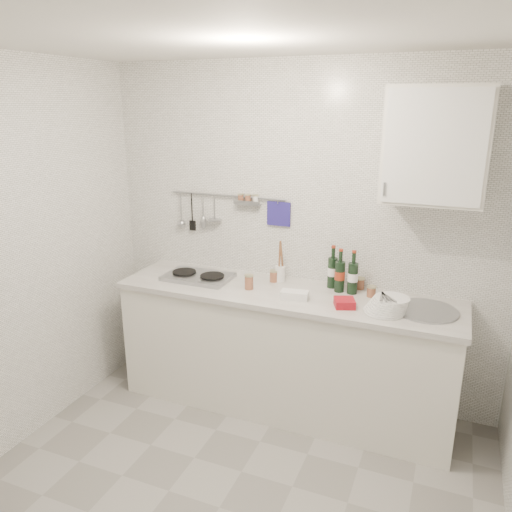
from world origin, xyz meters
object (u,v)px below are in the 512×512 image
Objects in this scene: plate_stack_sink at (388,305)px; wine_bottles at (342,270)px; wall_cabinet at (436,146)px; utensil_crock at (280,272)px; plate_stack_hob at (212,277)px.

wine_bottles is at bearing 144.03° from plate_stack_sink.
wall_cabinet is 1.02m from plate_stack_sink.
utensil_crock is at bearing 177.16° from wine_bottles.
plate_stack_hob is at bearing -176.80° from wall_cabinet.
plate_stack_sink is 0.88m from utensil_crock.
wine_bottles is 0.47m from utensil_crock.
plate_stack_sink is at bearing -19.04° from utensil_crock.
plate_stack_sink is (1.32, -0.14, 0.03)m from plate_stack_hob.
utensil_crock is (-1.01, 0.07, -0.96)m from wall_cabinet.
plate_stack_hob is at bearing -172.45° from wine_bottles.
wall_cabinet is at bearing -3.78° from utensil_crock.
utensil_crock is at bearing 176.22° from wall_cabinet.
plate_stack_hob is 1.01× the size of plate_stack_sink.
wall_cabinet is at bearing 50.80° from plate_stack_sink.
plate_stack_sink is at bearing -35.97° from wine_bottles.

